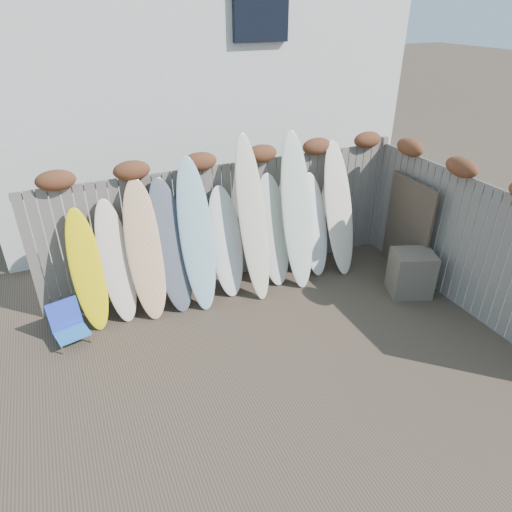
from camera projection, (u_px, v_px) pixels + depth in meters
name	position (u px, v px, depth m)	size (l,w,h in m)	color
ground	(292.00, 362.00, 6.04)	(80.00, 80.00, 0.00)	#493A2D
back_fence	(230.00, 212.00, 7.39)	(6.05, 0.28, 2.24)	slate
right_fence	(467.00, 236.00, 6.73)	(0.28, 4.40, 2.24)	slate
house	(178.00, 53.00, 9.83)	(8.50, 5.50, 6.33)	silver
beach_chair	(68.00, 323.00, 6.33)	(0.53, 0.55, 0.57)	blue
wooden_crate	(411.00, 273.00, 7.31)	(0.63, 0.52, 0.73)	brown
lattice_panel	(408.00, 228.00, 7.70)	(0.05, 1.11, 1.67)	#48382C
surfboard_0	(87.00, 270.00, 6.41)	(0.45, 0.07, 1.80)	yellow
surfboard_1	(116.00, 262.00, 6.58)	(0.46, 0.07, 1.85)	beige
surfboard_2	(145.00, 251.00, 6.61)	(0.53, 0.07, 2.11)	#F0AB83
surfboard_3	(171.00, 247.00, 6.76)	(0.54, 0.07, 2.07)	#4F5561
surfboard_4	(197.00, 235.00, 6.79)	(0.51, 0.07, 2.34)	#95BECB
surfboard_5	(226.00, 242.00, 7.17)	(0.53, 0.07, 1.79)	white
surfboard_6	(253.00, 219.00, 7.01)	(0.45, 0.07, 2.60)	beige
surfboard_7	(273.00, 231.00, 7.44)	(0.54, 0.07, 1.88)	silver
surfboard_8	(297.00, 212.00, 7.32)	(0.51, 0.07, 2.55)	silver
surfboard_9	(314.00, 225.00, 7.73)	(0.48, 0.07, 1.78)	white
surfboard_10	(339.00, 209.00, 7.70)	(0.52, 0.07, 2.30)	#F4E1C5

